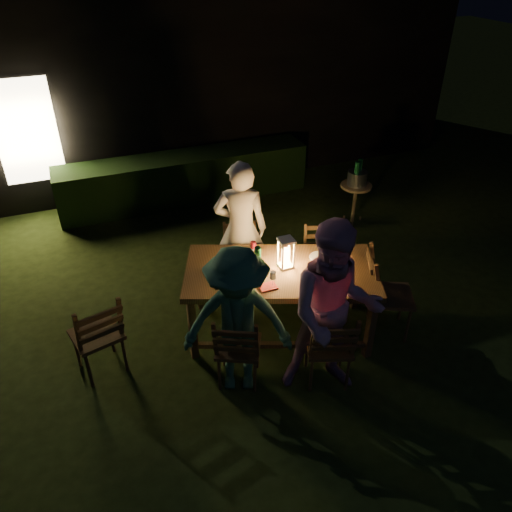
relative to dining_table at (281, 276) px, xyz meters
name	(u,v)px	position (x,y,z in m)	size (l,w,h in m)	color
garden_envelope	(174,72)	(0.37, 6.11, 0.80)	(40.00, 40.00, 3.20)	black
dining_table	(281,276)	(0.00, 0.00, 0.00)	(2.30, 1.70, 0.86)	#433016
chair_near_left	(239,359)	(-0.70, -0.56, -0.48)	(0.59, 0.61, 0.97)	#433016
chair_near_right	(328,358)	(0.14, -0.88, -0.47)	(0.58, 0.60, 1.00)	#433016
chair_far_left	(241,272)	(-0.14, 0.88, -0.49)	(0.53, 0.55, 0.94)	#433016
chair_far_right	(320,273)	(0.79, 0.52, -0.50)	(0.52, 0.54, 0.91)	#433016
chair_end	(387,307)	(1.15, -0.44, -0.45)	(0.68, 0.66, 1.08)	#433016
chair_spare	(100,347)	(-1.98, 0.10, -0.46)	(0.57, 0.60, 1.04)	#433016
person_house_side	(241,229)	(-0.12, 0.93, 0.11)	(0.64, 0.42, 1.77)	silver
person_opp_right	(334,312)	(0.12, -0.93, 0.17)	(0.92, 0.71, 1.88)	#C184A9
person_opp_left	(238,323)	(-0.72, -0.60, 0.04)	(1.05, 0.60, 1.62)	#387152
lantern	(286,255)	(0.06, 0.03, 0.24)	(0.16, 0.16, 0.35)	white
plate_far_left	(231,258)	(-0.43, 0.40, 0.09)	(0.25, 0.25, 0.01)	white
plate_near_left	(229,281)	(-0.59, -0.01, 0.09)	(0.25, 0.25, 0.01)	white
plate_far_right	(320,257)	(0.50, 0.04, 0.09)	(0.25, 0.25, 0.01)	white
plate_near_right	(325,281)	(0.34, -0.37, 0.09)	(0.25, 0.25, 0.01)	white
wineglass_a	(253,249)	(-0.18, 0.37, 0.17)	(0.06, 0.06, 0.18)	#59070F
wineglass_b	(213,269)	(-0.71, 0.15, 0.17)	(0.06, 0.06, 0.18)	#59070F
wineglass_c	(312,278)	(0.18, -0.37, 0.17)	(0.06, 0.06, 0.18)	#59070F
wineglass_d	(337,253)	(0.64, -0.06, 0.17)	(0.06, 0.06, 0.18)	#59070F
wineglass_e	(273,279)	(-0.20, -0.24, 0.17)	(0.06, 0.06, 0.18)	silver
bottle_table	(258,259)	(-0.23, 0.09, 0.23)	(0.07, 0.07, 0.28)	#0F471E
napkin_left	(268,287)	(-0.26, -0.24, 0.09)	(0.18, 0.14, 0.01)	red
napkin_right	(336,285)	(0.41, -0.48, 0.09)	(0.18, 0.14, 0.01)	red
phone	(222,286)	(-0.69, -0.06, 0.09)	(0.14, 0.07, 0.01)	black
side_table	(356,189)	(2.14, 1.95, -0.20)	(0.48, 0.48, 0.65)	olive
ice_bucket	(357,178)	(2.14, 1.95, -0.02)	(0.30, 0.30, 0.22)	#A5A8AD
bottle_bucket_a	(356,177)	(2.09, 1.91, 0.03)	(0.07, 0.07, 0.32)	#0F471E
bottle_bucket_b	(359,174)	(2.19, 1.99, 0.03)	(0.07, 0.07, 0.32)	#0F471E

